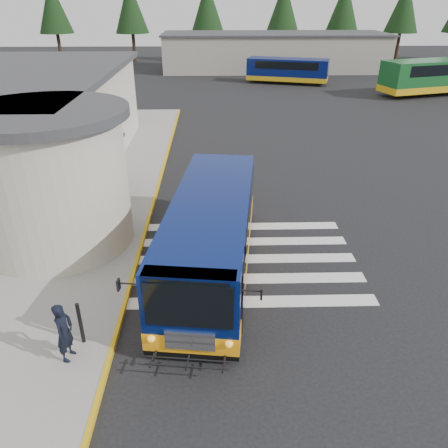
{
  "coord_description": "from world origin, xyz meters",
  "views": [
    {
      "loc": [
        -1.37,
        -13.66,
        8.17
      ],
      "look_at": [
        -1.05,
        -0.5,
        1.23
      ],
      "focal_mm": 35.0,
      "sensor_mm": 36.0,
      "label": 1
    }
  ],
  "objects_px": {
    "pedestrian_b": "(93,240)",
    "far_bus_b": "(436,75)",
    "pedestrian_a": "(64,332)",
    "far_bus_a": "(288,70)",
    "bollard": "(80,323)",
    "transit_bus": "(211,238)"
  },
  "relations": [
    {
      "from": "transit_bus",
      "to": "bollard",
      "type": "height_order",
      "value": "transit_bus"
    },
    {
      "from": "pedestrian_a",
      "to": "far_bus_a",
      "type": "xyz_separation_m",
      "value": [
        11.3,
        38.45,
        0.41
      ]
    },
    {
      "from": "far_bus_a",
      "to": "bollard",
      "type": "bearing_deg",
      "value": -179.24
    },
    {
      "from": "far_bus_a",
      "to": "far_bus_b",
      "type": "xyz_separation_m",
      "value": [
        12.49,
        -5.99,
        0.34
      ]
    },
    {
      "from": "far_bus_b",
      "to": "far_bus_a",
      "type": "bearing_deg",
      "value": 48.13
    },
    {
      "from": "bollard",
      "to": "far_bus_b",
      "type": "bearing_deg",
      "value": 53.54
    },
    {
      "from": "pedestrian_b",
      "to": "far_bus_b",
      "type": "height_order",
      "value": "far_bus_b"
    },
    {
      "from": "pedestrian_a",
      "to": "bollard",
      "type": "relative_size",
      "value": 1.32
    },
    {
      "from": "transit_bus",
      "to": "pedestrian_a",
      "type": "height_order",
      "value": "transit_bus"
    },
    {
      "from": "far_bus_a",
      "to": "pedestrian_a",
      "type": "bearing_deg",
      "value": -179.3
    },
    {
      "from": "transit_bus",
      "to": "far_bus_b",
      "type": "xyz_separation_m",
      "value": [
        20.25,
        28.47,
        0.46
      ]
    },
    {
      "from": "pedestrian_b",
      "to": "far_bus_b",
      "type": "bearing_deg",
      "value": 130.12
    },
    {
      "from": "pedestrian_a",
      "to": "far_bus_b",
      "type": "bearing_deg",
      "value": -25.29
    },
    {
      "from": "pedestrian_b",
      "to": "far_bus_b",
      "type": "distance_m",
      "value": 36.98
    },
    {
      "from": "transit_bus",
      "to": "pedestrian_b",
      "type": "distance_m",
      "value": 3.96
    },
    {
      "from": "far_bus_a",
      "to": "pedestrian_b",
      "type": "bearing_deg",
      "value": 178.1
    },
    {
      "from": "pedestrian_b",
      "to": "far_bus_b",
      "type": "xyz_separation_m",
      "value": [
        24.17,
        27.98,
        0.76
      ]
    },
    {
      "from": "pedestrian_a",
      "to": "far_bus_b",
      "type": "distance_m",
      "value": 40.25
    },
    {
      "from": "pedestrian_a",
      "to": "bollard",
      "type": "bearing_deg",
      "value": -9.84
    },
    {
      "from": "pedestrian_a",
      "to": "bollard",
      "type": "xyz_separation_m",
      "value": [
        0.21,
        0.55,
        -0.19
      ]
    },
    {
      "from": "pedestrian_a",
      "to": "pedestrian_b",
      "type": "relative_size",
      "value": 1.01
    },
    {
      "from": "pedestrian_a",
      "to": "far_bus_b",
      "type": "height_order",
      "value": "far_bus_b"
    }
  ]
}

